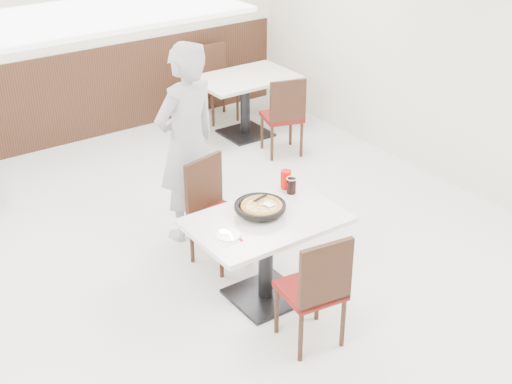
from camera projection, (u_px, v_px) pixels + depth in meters
floor at (223, 277)px, 6.14m from camera, size 7.00×7.00×0.00m
wall_back at (53, 29)px, 8.02m from camera, size 6.00×0.04×2.80m
wall_right at (477, 60)px, 7.00m from camera, size 0.04×7.00×2.80m
wainscot_back at (63, 100)px, 8.40m from camera, size 5.90×0.03×1.10m
fluo_panel_a at (99, 14)px, 2.99m from camera, size 1.20×0.60×0.02m
main_table at (266, 259)px, 5.71m from camera, size 1.28×0.93×0.75m
chair_near at (311, 287)px, 5.19m from camera, size 0.47×0.47×0.95m
chair_far at (220, 214)px, 6.15m from camera, size 0.51×0.51×0.95m
trivet at (264, 214)px, 5.56m from camera, size 0.14×0.14×0.04m
pizza_pan at (260, 209)px, 5.58m from camera, size 0.37×0.37×0.01m
pizza at (262, 208)px, 5.56m from camera, size 0.33×0.33×0.02m
pizza_server at (269, 204)px, 5.55m from camera, size 0.07×0.09×0.00m
napkin at (227, 239)px, 5.26m from camera, size 0.17×0.17×0.00m
side_plate at (228, 235)px, 5.29m from camera, size 0.21×0.21×0.01m
fork at (231, 235)px, 5.27m from camera, size 0.06×0.14×0.00m
cola_glass at (291, 186)px, 5.88m from camera, size 0.09×0.09×0.13m
red_cup at (286, 179)px, 5.95m from camera, size 0.10×0.10×0.16m
diner_person at (187, 143)px, 6.36m from camera, size 0.75×0.57×1.86m
bg_table_right at (245, 106)px, 8.73m from camera, size 1.26×0.89×0.75m
bg_chair_right_near at (282, 115)px, 8.20m from camera, size 0.52×0.52×0.95m
bg_chair_right_far at (218, 84)px, 9.13m from camera, size 0.44×0.44×0.95m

